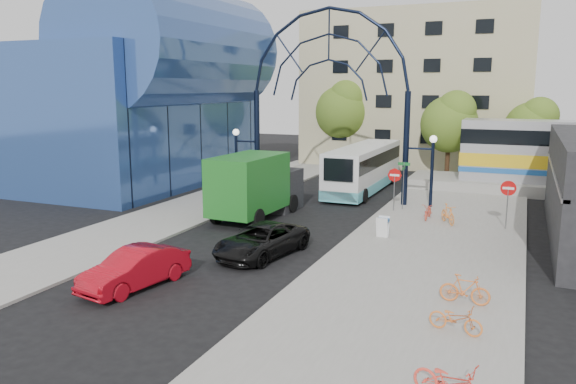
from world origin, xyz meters
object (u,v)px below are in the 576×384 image
at_px(green_truck, 257,186).
at_px(bike_far_a, 456,319).
at_px(sandwich_board, 383,224).
at_px(tree_north_b, 344,109).
at_px(bike_near_a, 428,211).
at_px(tree_north_a, 451,121).
at_px(city_bus, 364,168).
at_px(do_not_enter_sign, 508,193).
at_px(red_sedan, 135,269).
at_px(stop_sign, 395,179).
at_px(black_suv, 261,240).
at_px(bike_far_b, 465,289).
at_px(bike_near_b, 448,214).
at_px(tree_north_c, 533,126).
at_px(bike_far_c, 451,382).
at_px(street_name_sign, 404,176).
at_px(gateway_arch, 329,65).

height_order(green_truck, bike_far_a, green_truck).
relative_size(sandwich_board, tree_north_b, 0.12).
bearing_deg(bike_near_a, tree_north_b, 120.03).
relative_size(tree_north_a, city_bus, 0.61).
bearing_deg(do_not_enter_sign, red_sedan, -131.02).
xyz_separation_m(stop_sign, black_suv, (-3.42, -10.70, -1.30)).
distance_m(tree_north_b, bike_near_a, 22.62).
bearing_deg(tree_north_b, bike_near_a, -60.55).
bearing_deg(bike_near_a, bike_far_b, -74.82).
height_order(bike_near_a, bike_near_b, bike_near_b).
xyz_separation_m(stop_sign, bike_far_b, (5.31, -13.28, -1.38)).
bearing_deg(green_truck, tree_north_b, 97.09).
relative_size(green_truck, bike_far_a, 4.51).
relative_size(tree_north_c, bike_near_b, 3.78).
height_order(stop_sign, bike_far_a, stop_sign).
distance_m(bike_near_b, bike_far_c, 17.74).
bearing_deg(bike_near_b, bike_far_a, -111.09).
bearing_deg(street_name_sign, bike_far_c, -75.51).
bearing_deg(do_not_enter_sign, street_name_sign, 155.84).
height_order(stop_sign, tree_north_c, tree_north_c).
relative_size(tree_north_c, bike_far_c, 3.51).
relative_size(tree_north_a, green_truck, 0.97).
xyz_separation_m(stop_sign, bike_near_b, (3.33, -2.02, -1.36)).
xyz_separation_m(tree_north_b, bike_far_a, (13.97, -33.64, -4.72)).
height_order(bike_far_b, bike_far_c, bike_far_b).
xyz_separation_m(bike_far_b, bike_far_c, (0.31, -6.33, -0.01)).
relative_size(gateway_arch, bike_near_a, 8.32).
height_order(street_name_sign, bike_near_a, street_name_sign).
xyz_separation_m(city_bus, bike_far_a, (8.80, -21.89, -1.11)).
height_order(tree_north_c, bike_far_b, tree_north_c).
bearing_deg(black_suv, tree_north_a, 89.31).
bearing_deg(red_sedan, tree_north_c, 77.90).
bearing_deg(bike_near_a, gateway_arch, 155.09).
height_order(stop_sign, red_sedan, stop_sign).
bearing_deg(tree_north_a, street_name_sign, -93.96).
distance_m(sandwich_board, tree_north_c, 23.17).
relative_size(street_name_sign, bike_far_b, 1.69).
relative_size(bike_near_a, bike_far_b, 0.99).
relative_size(street_name_sign, bike_far_a, 1.74).
height_order(sandwich_board, bike_near_a, sandwich_board).
bearing_deg(green_truck, bike_near_a, 19.68).
relative_size(do_not_enter_sign, red_sedan, 0.57).
bearing_deg(stop_sign, bike_far_a, -71.38).
distance_m(tree_north_c, bike_far_a, 31.92).
bearing_deg(tree_north_b, bike_far_a, -67.45).
distance_m(bike_far_b, bike_far_c, 6.34).
xyz_separation_m(city_bus, bike_near_a, (5.71, -7.52, -1.10)).
bearing_deg(bike_near_a, black_suv, -120.38).
xyz_separation_m(black_suv, bike_far_a, (8.71, -5.00, -0.15)).
xyz_separation_m(stop_sign, street_name_sign, (0.40, 0.60, 0.14)).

